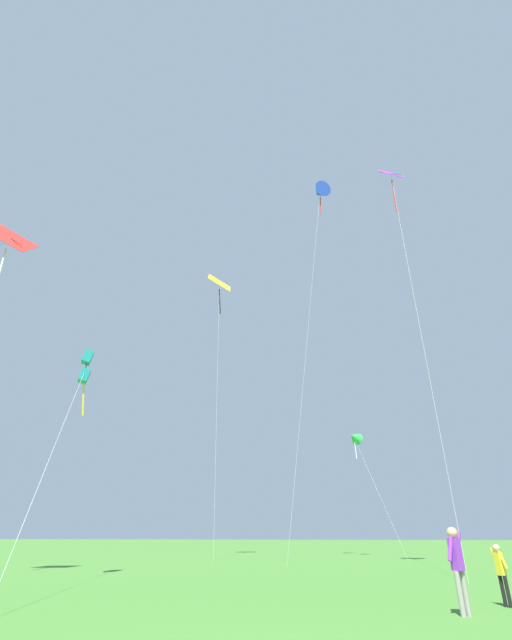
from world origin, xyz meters
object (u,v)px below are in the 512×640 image
at_px(kite_red_high, 4,249).
at_px(person_child_small, 501,569).
at_px(kite_yellow_diamond, 219,291).
at_px(kite_purple_streamer, 393,186).
at_px(kite_green_small, 354,437).
at_px(person_in_blue_jacket, 457,561).
at_px(kite_teal_box, 86,368).
at_px(kite_blue_delta, 320,192).

distance_m(kite_red_high, person_child_small, 22.11).
bearing_deg(kite_yellow_diamond, kite_purple_streamer, -37.84).
bearing_deg(kite_green_small, person_in_blue_jacket, -87.36).
bearing_deg(person_in_blue_jacket, kite_teal_box, 157.17).
bearing_deg(kite_teal_box, kite_blue_delta, 53.18).
distance_m(kite_yellow_diamond, kite_red_high, 21.39).
bearing_deg(kite_teal_box, kite_yellow_diamond, 88.02).
xyz_separation_m(kite_blue_delta, kite_red_high, (-14.46, -15.52, -14.59)).
bearing_deg(kite_blue_delta, kite_teal_box, -126.82).
bearing_deg(kite_red_high, kite_blue_delta, 47.04).
bearing_deg(kite_teal_box, kite_purple_streamer, 23.15).
bearing_deg(person_in_blue_jacket, kite_red_high, 167.96).
height_order(kite_blue_delta, person_in_blue_jacket, kite_blue_delta).
bearing_deg(kite_teal_box, person_child_small, -15.43).
distance_m(kite_yellow_diamond, kite_teal_box, 22.12).
bearing_deg(person_child_small, kite_yellow_diamond, 121.88).
distance_m(kite_purple_streamer, person_child_small, 22.84).
bearing_deg(person_in_blue_jacket, kite_purple_streamer, 79.18).
bearing_deg(person_in_blue_jacket, kite_blue_delta, 97.08).
bearing_deg(kite_red_high, person_child_small, -6.58).
height_order(kite_red_high, person_in_blue_jacket, kite_red_high).
bearing_deg(kite_red_high, kite_teal_box, 22.91).
bearing_deg(kite_green_small, kite_blue_delta, -97.24).
height_order(kite_yellow_diamond, person_child_small, kite_yellow_diamond).
height_order(kite_yellow_diamond, kite_green_small, kite_yellow_diamond).
relative_size(kite_blue_delta, kite_red_high, 1.90).
bearing_deg(person_child_small, kite_blue_delta, 101.45).
bearing_deg(kite_yellow_diamond, kite_green_small, 24.34).
height_order(kite_green_small, person_child_small, kite_green_small).
height_order(kite_blue_delta, kite_red_high, kite_blue_delta).
relative_size(person_child_small, person_in_blue_jacket, 0.78).
xyz_separation_m(kite_blue_delta, person_in_blue_jacket, (2.37, -19.11, -27.02)).
distance_m(kite_yellow_diamond, kite_green_small, 17.27).
distance_m(kite_teal_box, person_in_blue_jacket, 15.41).
xyz_separation_m(kite_yellow_diamond, person_child_small, (13.27, -21.34, -20.65)).
distance_m(kite_blue_delta, person_child_small, 32.62).
distance_m(kite_teal_box, kite_purple_streamer, 20.96).
relative_size(kite_yellow_diamond, kite_blue_delta, 0.81).
bearing_deg(kite_purple_streamer, person_child_small, -95.86).
xyz_separation_m(kite_red_high, person_child_small, (18.02, -2.08, -12.64)).
bearing_deg(kite_red_high, person_in_blue_jacket, -12.04).
xyz_separation_m(kite_red_high, person_in_blue_jacket, (16.83, -3.59, -12.44)).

